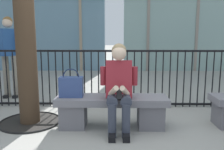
{
  "coord_description": "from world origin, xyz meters",
  "views": [
    {
      "loc": [
        0.05,
        -3.34,
        1.32
      ],
      "look_at": [
        0.0,
        0.1,
        0.75
      ],
      "focal_mm": 38.38,
      "sensor_mm": 36.0,
      "label": 1
    }
  ],
  "objects_px": {
    "stone_bench": "(112,109)",
    "handbag_on_bench": "(71,86)",
    "seated_person_with_phone": "(119,85)",
    "bystander_at_railing": "(9,51)"
  },
  "relations": [
    {
      "from": "handbag_on_bench",
      "to": "stone_bench",
      "type": "bearing_deg",
      "value": 0.99
    },
    {
      "from": "stone_bench",
      "to": "handbag_on_bench",
      "type": "bearing_deg",
      "value": -179.01
    },
    {
      "from": "seated_person_with_phone",
      "to": "bystander_at_railing",
      "type": "distance_m",
      "value": 2.95
    },
    {
      "from": "seated_person_with_phone",
      "to": "bystander_at_railing",
      "type": "height_order",
      "value": "bystander_at_railing"
    },
    {
      "from": "stone_bench",
      "to": "handbag_on_bench",
      "type": "xyz_separation_m",
      "value": [
        -0.58,
        -0.01,
        0.33
      ]
    },
    {
      "from": "stone_bench",
      "to": "seated_person_with_phone",
      "type": "height_order",
      "value": "seated_person_with_phone"
    },
    {
      "from": "stone_bench",
      "to": "seated_person_with_phone",
      "type": "relative_size",
      "value": 1.32
    },
    {
      "from": "stone_bench",
      "to": "seated_person_with_phone",
      "type": "xyz_separation_m",
      "value": [
        0.1,
        -0.13,
        0.38
      ]
    },
    {
      "from": "stone_bench",
      "to": "handbag_on_bench",
      "type": "height_order",
      "value": "handbag_on_bench"
    },
    {
      "from": "bystander_at_railing",
      "to": "handbag_on_bench",
      "type": "bearing_deg",
      "value": -46.42
    }
  ]
}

